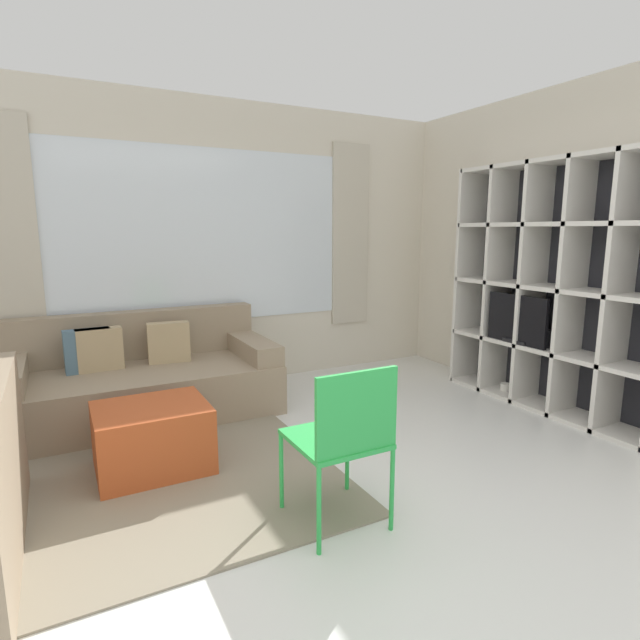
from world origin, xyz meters
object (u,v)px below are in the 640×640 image
shelving_unit (553,289)px  ottoman (153,438)px  couch_main (142,380)px  folding_chair (344,433)px

shelving_unit → ottoman: shelving_unit is taller
couch_main → ottoman: 1.06m
shelving_unit → folding_chair: 2.62m
couch_main → folding_chair: size_ratio=2.43×
couch_main → folding_chair: (0.64, -2.16, 0.23)m
couch_main → shelving_unit: bearing=-24.7°
ottoman → folding_chair: bearing=-56.2°
couch_main → folding_chair: 2.27m
couch_main → folding_chair: bearing=-73.4°
shelving_unit → couch_main: (-3.11, 1.43, -0.73)m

